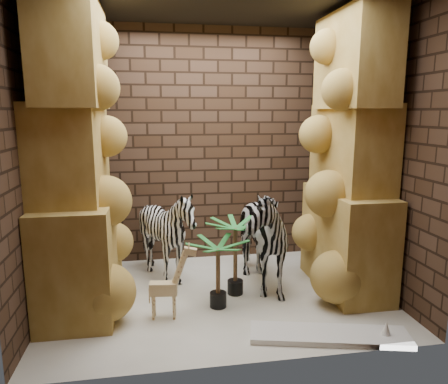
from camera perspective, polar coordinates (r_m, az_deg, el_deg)
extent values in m
plane|color=white|center=(4.61, -0.60, -14.01)|extent=(3.50, 3.50, 0.00)
plane|color=#352215|center=(5.44, -2.69, 6.22)|extent=(3.50, 0.00, 3.50)
plane|color=#352215|center=(2.99, 3.09, 2.40)|extent=(3.50, 0.00, 3.50)
plane|color=#352215|center=(4.30, -24.40, 4.03)|extent=(0.00, 3.00, 3.00)
plane|color=#352215|center=(4.80, 20.56, 4.92)|extent=(0.00, 3.00, 3.00)
imported|color=white|center=(4.63, 4.02, -4.73)|extent=(0.78, 1.25, 1.40)
imported|color=white|center=(4.88, -7.79, -6.37)|extent=(1.18, 1.32, 1.01)
cube|color=white|center=(3.95, 14.19, -18.44)|extent=(1.42, 0.65, 0.05)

